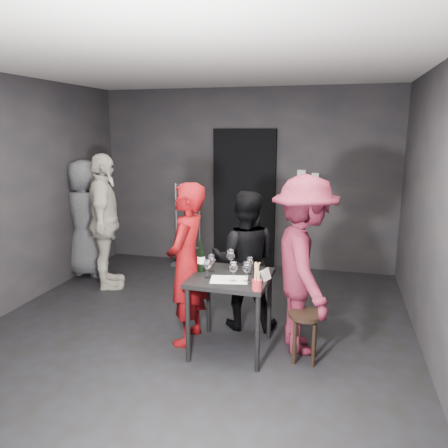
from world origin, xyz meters
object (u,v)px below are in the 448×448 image
(hand_truck, at_px, (187,250))
(breadstick_cup, at_px, (257,277))
(stool, at_px, (305,324))
(wine_bottle, at_px, (201,260))
(bystander_cream, at_px, (104,209))
(tasting_table, at_px, (231,286))
(man_maroon, at_px, (304,254))
(woman_black, at_px, (245,261))
(server_red, at_px, (187,259))
(bystander_grey, at_px, (85,211))

(hand_truck, distance_m, breadstick_cup, 3.32)
(hand_truck, height_order, breadstick_cup, hand_truck)
(stool, xyz_separation_m, wine_bottle, (-1.01, 0.08, 0.50))
(bystander_cream, bearing_deg, tasting_table, -147.20)
(wine_bottle, bearing_deg, breadstick_cup, -30.53)
(man_maroon, bearing_deg, wine_bottle, 79.37)
(hand_truck, distance_m, tasting_table, 2.86)
(stool, height_order, woman_black, woman_black)
(server_red, xyz_separation_m, bystander_cream, (-1.56, 1.17, 0.21))
(bystander_cream, distance_m, bystander_grey, 0.69)
(bystander_grey, bearing_deg, woman_black, 160.36)
(bystander_grey, xyz_separation_m, breadstick_cup, (2.87, -1.95, -0.07))
(woman_black, relative_size, bystander_cream, 0.68)
(server_red, relative_size, wine_bottle, 5.66)
(wine_bottle, bearing_deg, woman_black, 57.57)
(stool, height_order, bystander_grey, bystander_grey)
(bystander_cream, bearing_deg, stool, -140.56)
(tasting_table, distance_m, stool, 0.76)
(server_red, xyz_separation_m, man_maroon, (1.12, 0.12, 0.10))
(hand_truck, relative_size, stool, 2.71)
(breadstick_cup, bearing_deg, wine_bottle, 149.47)
(man_maroon, relative_size, wine_bottle, 6.31)
(tasting_table, height_order, woman_black, woman_black)
(stool, xyz_separation_m, breadstick_cup, (-0.40, -0.28, 0.50))
(hand_truck, bearing_deg, breadstick_cup, -51.29)
(bystander_grey, bearing_deg, stool, 156.23)
(bystander_cream, height_order, breadstick_cup, bystander_cream)
(man_maroon, distance_m, breadstick_cup, 0.62)
(stool, xyz_separation_m, server_red, (-1.17, 0.10, 0.49))
(stool, xyz_separation_m, man_maroon, (-0.05, 0.22, 0.59))
(bystander_cream, bearing_deg, man_maroon, -136.94)
(woman_black, bearing_deg, tasting_table, 82.28)
(wine_bottle, relative_size, breadstick_cup, 1.15)
(breadstick_cup, bearing_deg, tasting_table, 134.68)
(hand_truck, bearing_deg, bystander_grey, -136.69)
(tasting_table, relative_size, stool, 1.60)
(stool, relative_size, server_red, 0.27)
(tasting_table, bearing_deg, breadstick_cup, -45.32)
(stool, relative_size, woman_black, 0.32)
(stool, height_order, server_red, server_red)
(bystander_grey, bearing_deg, breadstick_cup, 149.04)
(server_red, height_order, bystander_cream, bystander_cream)
(hand_truck, height_order, stool, hand_truck)
(breadstick_cup, bearing_deg, bystander_grey, 145.80)
(stool, height_order, breadstick_cup, breadstick_cup)
(man_maroon, xyz_separation_m, wine_bottle, (-0.96, -0.15, -0.09))
(hand_truck, distance_m, bystander_grey, 1.67)
(woman_black, xyz_separation_m, man_maroon, (0.64, -0.36, 0.23))
(hand_truck, xyz_separation_m, tasting_table, (1.33, -2.50, 0.42))
(tasting_table, height_order, server_red, server_red)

